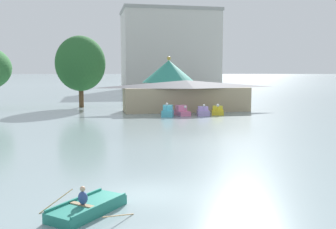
# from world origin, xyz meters

# --- Properties ---
(ground_plane) EXTENTS (2000.00, 2000.00, 0.00)m
(ground_plane) POSITION_xyz_m (0.00, 0.00, 0.00)
(ground_plane) COLOR gray
(rowboat_with_rower) EXTENTS (3.83, 3.71, 1.23)m
(rowboat_with_rower) POSITION_xyz_m (-2.70, -1.98, 0.24)
(rowboat_with_rower) COLOR #237A6B
(rowboat_with_rower) RESTS_ON ground
(pedal_boat_cyan) EXTENTS (2.04, 2.61, 1.88)m
(pedal_boat_cyan) POSITION_xyz_m (7.35, 30.96, 0.60)
(pedal_boat_cyan) COLOR #4CB7CC
(pedal_boat_cyan) RESTS_ON ground
(pedal_boat_pink) EXTENTS (1.83, 3.00, 1.40)m
(pedal_boat_pink) POSITION_xyz_m (9.50, 32.05, 0.52)
(pedal_boat_pink) COLOR pink
(pedal_boat_pink) RESTS_ON ground
(pedal_boat_lavender) EXTENTS (2.01, 2.78, 1.59)m
(pedal_boat_lavender) POSITION_xyz_m (12.28, 31.40, 0.47)
(pedal_boat_lavender) COLOR #B299D8
(pedal_boat_lavender) RESTS_ON ground
(pedal_boat_yellow) EXTENTS (2.23, 2.69, 1.54)m
(pedal_boat_yellow) POSITION_xyz_m (14.45, 31.76, 0.47)
(pedal_boat_yellow) COLOR yellow
(pedal_boat_yellow) RESTS_ON ground
(boathouse) EXTENTS (19.72, 6.17, 4.56)m
(boathouse) POSITION_xyz_m (11.40, 37.18, 2.37)
(boathouse) COLOR tan
(boathouse) RESTS_ON ground
(green_roof_pavilion) EXTENTS (9.47, 9.47, 8.52)m
(green_roof_pavilion) POSITION_xyz_m (11.23, 49.06, 4.44)
(green_roof_pavilion) COLOR brown
(green_roof_pavilion) RESTS_ON ground
(shoreline_tree_mid) EXTENTS (8.04, 8.04, 11.58)m
(shoreline_tree_mid) POSITION_xyz_m (-3.95, 46.34, 7.11)
(shoreline_tree_mid) COLOR brown
(shoreline_tree_mid) RESTS_ON ground
(background_building_block) EXTENTS (29.97, 17.47, 25.05)m
(background_building_block) POSITION_xyz_m (22.46, 102.48, 12.55)
(background_building_block) COLOR beige
(background_building_block) RESTS_ON ground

